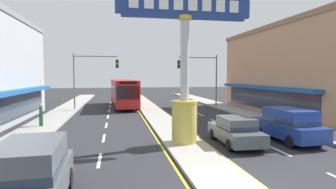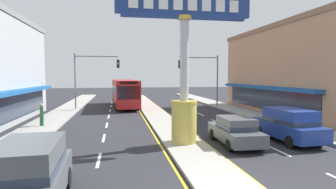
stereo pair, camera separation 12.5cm
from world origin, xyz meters
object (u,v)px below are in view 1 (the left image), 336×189
object	(u,v)px
traffic_light_right_side	(202,72)
pedestrian_near_kerb	(41,113)
district_sign	(185,74)
bus_mid_left_lane	(124,92)
storefront_right	(309,70)
sedan_far_right_lane	(235,130)
traffic_light_left_side	(91,71)
suv_near_left_lane	(29,176)
suv_near_right_lane	(288,124)

from	to	relation	value
traffic_light_right_side	pedestrian_near_kerb	world-z (taller)	traffic_light_right_side
district_sign	bus_mid_left_lane	world-z (taller)	district_sign
storefront_right	sedan_far_right_lane	bearing A→B (deg)	-139.96
traffic_light_right_side	bus_mid_left_lane	distance (m)	9.73
traffic_light_left_side	sedan_far_right_lane	distance (m)	19.71
bus_mid_left_lane	suv_near_left_lane	bearing A→B (deg)	-97.46
suv_near_right_lane	pedestrian_near_kerb	bearing A→B (deg)	155.64
traffic_light_left_side	bus_mid_left_lane	distance (m)	4.90
suv_near_left_lane	traffic_light_left_side	bearing A→B (deg)	90.70
district_sign	sedan_far_right_lane	distance (m)	4.17
traffic_light_left_side	pedestrian_near_kerb	size ratio (longest dim) A/B	3.85
suv_near_left_lane	pedestrian_near_kerb	xyz separation A→B (m)	(-2.89, 12.71, 0.11)
suv_near_right_lane	traffic_light_right_side	bearing A→B (deg)	89.04
suv_near_left_lane	sedan_far_right_lane	bearing A→B (deg)	33.17
storefront_right	bus_mid_left_lane	world-z (taller)	storefront_right
suv_near_right_lane	district_sign	bearing A→B (deg)	176.72
suv_near_left_lane	bus_mid_left_lane	size ratio (longest dim) A/B	0.41
suv_near_left_lane	suv_near_right_lane	bearing A→B (deg)	25.98
pedestrian_near_kerb	suv_near_left_lane	bearing A→B (deg)	-77.17
traffic_light_right_side	bus_mid_left_lane	bearing A→B (deg)	164.76
traffic_light_left_side	suv_near_right_lane	bearing A→B (deg)	-53.87
storefront_right	pedestrian_near_kerb	distance (m)	25.00
traffic_light_right_side	suv_near_left_lane	size ratio (longest dim) A/B	1.32
storefront_right	traffic_light_left_side	xyz separation A→B (m)	(-21.88, 6.40, -0.08)
district_sign	pedestrian_near_kerb	size ratio (longest dim) A/B	5.03
district_sign	storefront_right	size ratio (longest dim) A/B	0.43
traffic_light_left_side	suv_near_left_lane	world-z (taller)	traffic_light_left_side
storefront_right	bus_mid_left_lane	xyz separation A→B (m)	(-18.30, 8.75, -2.46)
traffic_light_left_side	traffic_light_right_side	size ratio (longest dim) A/B	1.00
traffic_light_right_side	suv_near_left_lane	xyz separation A→B (m)	(-12.41, -22.77, -3.26)
district_sign	traffic_light_right_side	bearing A→B (deg)	68.99
traffic_light_right_side	traffic_light_left_side	bearing A→B (deg)	179.41
traffic_light_right_side	suv_near_left_lane	bearing A→B (deg)	-118.58
sedan_far_right_lane	suv_near_left_lane	world-z (taller)	suv_near_left_lane
district_sign	pedestrian_near_kerb	xyz separation A→B (m)	(-8.96, 6.45, -2.79)
pedestrian_near_kerb	traffic_light_right_side	bearing A→B (deg)	33.34
suv_near_right_lane	sedan_far_right_lane	world-z (taller)	suv_near_right_lane
pedestrian_near_kerb	traffic_light_left_side	bearing A→B (deg)	75.63
pedestrian_near_kerb	district_sign	bearing A→B (deg)	-35.77
traffic_light_right_side	bus_mid_left_lane	size ratio (longest dim) A/B	0.55
traffic_light_right_side	suv_near_right_lane	bearing A→B (deg)	-90.96
traffic_light_right_side	sedan_far_right_lane	distance (m)	17.72
storefront_right	pedestrian_near_kerb	world-z (taller)	storefront_right
traffic_light_left_side	bus_mid_left_lane	world-z (taller)	traffic_light_left_side
traffic_light_left_side	pedestrian_near_kerb	distance (m)	10.99
suv_near_left_lane	bus_mid_left_lane	world-z (taller)	bus_mid_left_lane
suv_near_right_lane	suv_near_left_lane	distance (m)	13.49
bus_mid_left_lane	pedestrian_near_kerb	world-z (taller)	bus_mid_left_lane
traffic_light_left_side	sedan_far_right_lane	xyz separation A→B (m)	(9.10, -17.14, -3.46)
bus_mid_left_lane	pedestrian_near_kerb	xyz separation A→B (m)	(-6.20, -12.55, -0.78)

